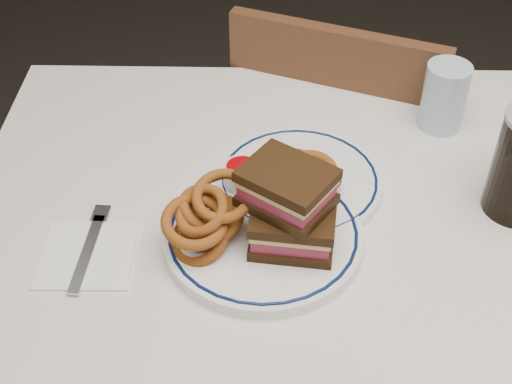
{
  "coord_description": "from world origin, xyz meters",
  "views": [
    {
      "loc": [
        -0.19,
        -0.71,
        1.47
      ],
      "look_at": [
        -0.2,
        -0.02,
        0.85
      ],
      "focal_mm": 50.0,
      "sensor_mm": 36.0,
      "label": 1
    }
  ],
  "objects_px": {
    "far_plate": "(299,181)",
    "reuben_sandwich": "(290,208)",
    "main_plate": "(263,235)",
    "chair_far": "(339,167)"
  },
  "relations": [
    {
      "from": "chair_far",
      "to": "reuben_sandwich",
      "type": "relative_size",
      "value": 6.05
    },
    {
      "from": "chair_far",
      "to": "main_plate",
      "type": "bearing_deg",
      "value": -107.82
    },
    {
      "from": "main_plate",
      "to": "reuben_sandwich",
      "type": "height_order",
      "value": "reuben_sandwich"
    },
    {
      "from": "chair_far",
      "to": "far_plate",
      "type": "relative_size",
      "value": 3.45
    },
    {
      "from": "chair_far",
      "to": "reuben_sandwich",
      "type": "xyz_separation_m",
      "value": [
        -0.13,
        -0.51,
        0.36
      ]
    },
    {
      "from": "main_plate",
      "to": "far_plate",
      "type": "distance_m",
      "value": 0.13
    },
    {
      "from": "chair_far",
      "to": "far_plate",
      "type": "height_order",
      "value": "chair_far"
    },
    {
      "from": "main_plate",
      "to": "far_plate",
      "type": "xyz_separation_m",
      "value": [
        0.05,
        0.12,
        -0.0
      ]
    },
    {
      "from": "far_plate",
      "to": "reuben_sandwich",
      "type": "bearing_deg",
      "value": -97.79
    },
    {
      "from": "reuben_sandwich",
      "to": "far_plate",
      "type": "xyz_separation_m",
      "value": [
        0.02,
        0.13,
        -0.07
      ]
    }
  ]
}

